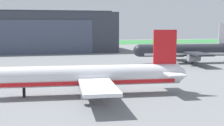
{
  "coord_description": "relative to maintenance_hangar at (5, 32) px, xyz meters",
  "views": [
    {
      "loc": [
        -7.08,
        -59.73,
        13.43
      ],
      "look_at": [
        11.31,
        19.09,
        3.54
      ],
      "focal_mm": 49.78,
      "sensor_mm": 36.0,
      "label": 1
    }
  ],
  "objects": [
    {
      "name": "ground_plane",
      "position": [
        24.2,
        -106.47,
        -10.04
      ],
      "size": [
        440.0,
        440.0,
        0.0
      ],
      "primitive_type": "plane",
      "color": "slate"
    },
    {
      "name": "grass_field_strip",
      "position": [
        24.2,
        72.1,
        -10.0
      ],
      "size": [
        440.0,
        56.0,
        0.08
      ],
      "primitive_type": "cube",
      "color": "#368040",
      "rests_on": "ground_plane"
    },
    {
      "name": "maintenance_hangar",
      "position": [
        0.0,
        0.0,
        0.0
      ],
      "size": [
        109.5,
        40.67,
        21.0
      ],
      "color": "#383D47",
      "rests_on": "ground_plane"
    },
    {
      "name": "airliner_near_left",
      "position": [
        26.1,
        -108.09,
        -6.37
      ],
      "size": [
        39.13,
        31.39,
        12.55
      ],
      "color": "silver",
      "rests_on": "ground_plane"
    },
    {
      "name": "airliner_far_left",
      "position": [
        67.32,
        -65.64,
        -5.56
      ],
      "size": [
        37.63,
        30.67,
        14.21
      ],
      "color": "#282B33",
      "rests_on": "ground_plane"
    }
  ]
}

